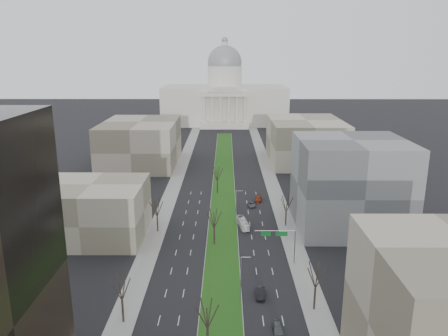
{
  "coord_description": "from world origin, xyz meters",
  "views": [
    {
      "loc": [
        0.86,
        -19.22,
        46.24
      ],
      "look_at": [
        0.29,
        105.05,
        12.9
      ],
      "focal_mm": 35.0,
      "sensor_mm": 36.0,
      "label": 1
    }
  ],
  "objects_px": {
    "car_grey_near": "(278,328)",
    "car_grey_far": "(251,204)",
    "car_red": "(258,199)",
    "box_van": "(243,223)",
    "car_black": "(260,292)"
  },
  "relations": [
    {
      "from": "car_grey_near",
      "to": "car_grey_far",
      "type": "relative_size",
      "value": 0.9
    },
    {
      "from": "car_red",
      "to": "box_van",
      "type": "distance_m",
      "value": 22.21
    },
    {
      "from": "car_black",
      "to": "box_van",
      "type": "relative_size",
      "value": 0.58
    },
    {
      "from": "car_red",
      "to": "box_van",
      "type": "xyz_separation_m",
      "value": [
        -5.67,
        -21.47,
        0.44
      ]
    },
    {
      "from": "car_grey_near",
      "to": "car_grey_far",
      "type": "height_order",
      "value": "car_grey_near"
    },
    {
      "from": "car_grey_far",
      "to": "box_van",
      "type": "relative_size",
      "value": 0.56
    },
    {
      "from": "box_van",
      "to": "car_red",
      "type": "bearing_deg",
      "value": 65.49
    },
    {
      "from": "car_black",
      "to": "box_van",
      "type": "distance_m",
      "value": 34.66
    },
    {
      "from": "car_red",
      "to": "car_black",
      "type": "bearing_deg",
      "value": -85.51
    },
    {
      "from": "car_grey_near",
      "to": "car_grey_far",
      "type": "distance_m",
      "value": 62.21
    },
    {
      "from": "box_van",
      "to": "car_grey_far",
      "type": "bearing_deg",
      "value": 69.33
    },
    {
      "from": "car_red",
      "to": "car_grey_far",
      "type": "bearing_deg",
      "value": -108.43
    },
    {
      "from": "car_grey_near",
      "to": "car_grey_far",
      "type": "bearing_deg",
      "value": 89.67
    },
    {
      "from": "car_black",
      "to": "car_grey_far",
      "type": "bearing_deg",
      "value": 93.2
    },
    {
      "from": "car_grey_far",
      "to": "car_grey_near",
      "type": "bearing_deg",
      "value": -92.34
    }
  ]
}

